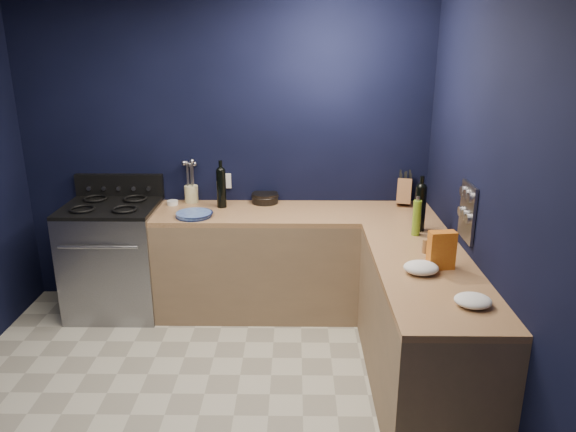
{
  "coord_description": "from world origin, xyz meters",
  "views": [
    {
      "loc": [
        0.6,
        -2.89,
        2.27
      ],
      "look_at": [
        0.55,
        1.0,
        1.0
      ],
      "focal_mm": 34.22,
      "sensor_mm": 36.0,
      "label": 1
    }
  ],
  "objects_px": {
    "utensil_crock": "(191,194)",
    "knife_block": "(404,192)",
    "gas_range": "(115,260)",
    "crouton_bag": "(441,250)",
    "plate_stack": "(194,215)"
  },
  "relations": [
    {
      "from": "plate_stack",
      "to": "knife_block",
      "type": "height_order",
      "value": "knife_block"
    },
    {
      "from": "gas_range",
      "to": "knife_block",
      "type": "xyz_separation_m",
      "value": [
        2.47,
        0.24,
        0.55
      ]
    },
    {
      "from": "gas_range",
      "to": "plate_stack",
      "type": "xyz_separation_m",
      "value": [
        0.72,
        -0.14,
        0.46
      ]
    },
    {
      "from": "utensil_crock",
      "to": "knife_block",
      "type": "xyz_separation_m",
      "value": [
        1.84,
        -0.03,
        0.03
      ]
    },
    {
      "from": "utensil_crock",
      "to": "knife_block",
      "type": "bearing_deg",
      "value": -0.83
    },
    {
      "from": "gas_range",
      "to": "utensil_crock",
      "type": "xyz_separation_m",
      "value": [
        0.63,
        0.27,
        0.51
      ]
    },
    {
      "from": "plate_stack",
      "to": "knife_block",
      "type": "xyz_separation_m",
      "value": [
        1.75,
        0.38,
        0.09
      ]
    },
    {
      "from": "gas_range",
      "to": "knife_block",
      "type": "distance_m",
      "value": 2.54
    },
    {
      "from": "gas_range",
      "to": "plate_stack",
      "type": "distance_m",
      "value": 0.87
    },
    {
      "from": "gas_range",
      "to": "utensil_crock",
      "type": "bearing_deg",
      "value": 23.19
    },
    {
      "from": "plate_stack",
      "to": "gas_range",
      "type": "bearing_deg",
      "value": 168.93
    },
    {
      "from": "gas_range",
      "to": "plate_stack",
      "type": "relative_size",
      "value": 3.24
    },
    {
      "from": "plate_stack",
      "to": "knife_block",
      "type": "distance_m",
      "value": 1.8
    },
    {
      "from": "plate_stack",
      "to": "knife_block",
      "type": "relative_size",
      "value": 1.32
    },
    {
      "from": "gas_range",
      "to": "crouton_bag",
      "type": "height_order",
      "value": "crouton_bag"
    }
  ]
}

